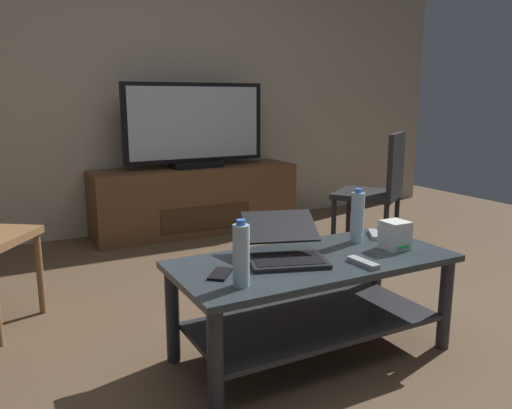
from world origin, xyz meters
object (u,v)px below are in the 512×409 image
(media_cabinet, at_px, (196,200))
(dining_chair, at_px, (378,187))
(water_bottle_near, at_px, (357,217))
(soundbar_remote, at_px, (363,263))
(tv_remote, at_px, (374,234))
(router_box, at_px, (395,235))
(cell_phone, at_px, (220,274))
(laptop, at_px, (284,246))
(television, at_px, (195,127))
(water_bottle_far, at_px, (241,255))
(coffee_table, at_px, (313,289))

(media_cabinet, relative_size, dining_chair, 1.95)
(water_bottle_near, xyz_separation_m, soundbar_remote, (-0.20, -0.29, -0.11))
(water_bottle_near, bearing_deg, tv_remote, 12.64)
(router_box, distance_m, cell_phone, 0.87)
(cell_phone, distance_m, soundbar_remote, 0.61)
(cell_phone, relative_size, soundbar_remote, 0.88)
(router_box, height_order, water_bottle_near, water_bottle_near)
(media_cabinet, bearing_deg, soundbar_remote, -94.87)
(laptop, distance_m, router_box, 0.54)
(television, height_order, water_bottle_far, television)
(coffee_table, distance_m, laptop, 0.24)
(water_bottle_far, xyz_separation_m, cell_phone, (-0.02, 0.14, -0.12))
(cell_phone, bearing_deg, media_cabinet, 110.50)
(media_cabinet, bearing_deg, coffee_table, -98.46)
(coffee_table, height_order, soundbar_remote, soundbar_remote)
(coffee_table, height_order, water_bottle_far, water_bottle_far)
(laptop, height_order, router_box, laptop)
(laptop, bearing_deg, router_box, -12.14)
(laptop, bearing_deg, coffee_table, -25.95)
(router_box, height_order, water_bottle_far, water_bottle_far)
(water_bottle_near, xyz_separation_m, tv_remote, (0.14, 0.03, -0.11))
(cell_phone, distance_m, tv_remote, 0.94)
(water_bottle_near, height_order, cell_phone, water_bottle_near)
(laptop, bearing_deg, water_bottle_far, -146.25)
(dining_chair, bearing_deg, cell_phone, -148.64)
(cell_phone, bearing_deg, dining_chair, 70.85)
(media_cabinet, distance_m, water_bottle_far, 2.58)
(router_box, distance_m, water_bottle_far, 0.85)
(media_cabinet, relative_size, cell_phone, 12.57)
(coffee_table, height_order, router_box, router_box)
(television, bearing_deg, coffee_table, -98.54)
(water_bottle_far, bearing_deg, laptop, 33.75)
(router_box, relative_size, cell_phone, 0.94)
(media_cabinet, distance_m, dining_chair, 1.58)
(media_cabinet, xyz_separation_m, tv_remote, (0.13, -2.14, 0.19))
(water_bottle_near, bearing_deg, dining_chair, 44.30)
(dining_chair, bearing_deg, water_bottle_far, -144.96)
(laptop, xyz_separation_m, water_bottle_far, (-0.31, -0.21, 0.07))
(media_cabinet, bearing_deg, cell_phone, -108.99)
(coffee_table, bearing_deg, router_box, -7.87)
(router_box, height_order, soundbar_remote, router_box)
(laptop, height_order, water_bottle_near, water_bottle_near)
(dining_chair, height_order, water_bottle_far, dining_chair)
(soundbar_remote, bearing_deg, router_box, 19.10)
(water_bottle_near, bearing_deg, laptop, -171.95)
(media_cabinet, distance_m, water_bottle_near, 2.19)
(water_bottle_far, xyz_separation_m, tv_remote, (0.90, 0.30, -0.11))
(media_cabinet, height_order, laptop, laptop)
(water_bottle_far, height_order, tv_remote, water_bottle_far)
(cell_phone, relative_size, tv_remote, 0.88)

